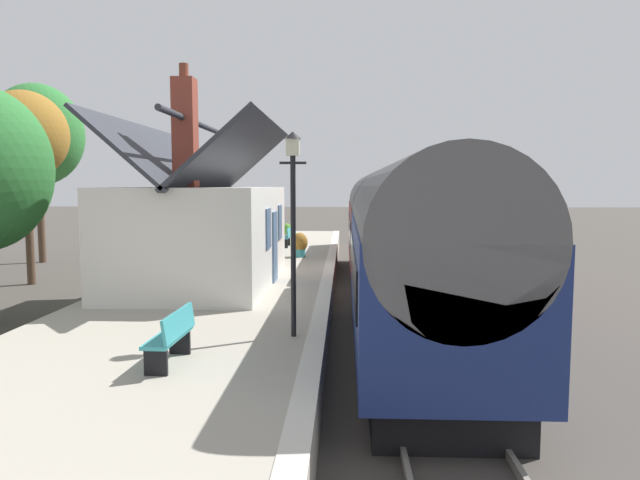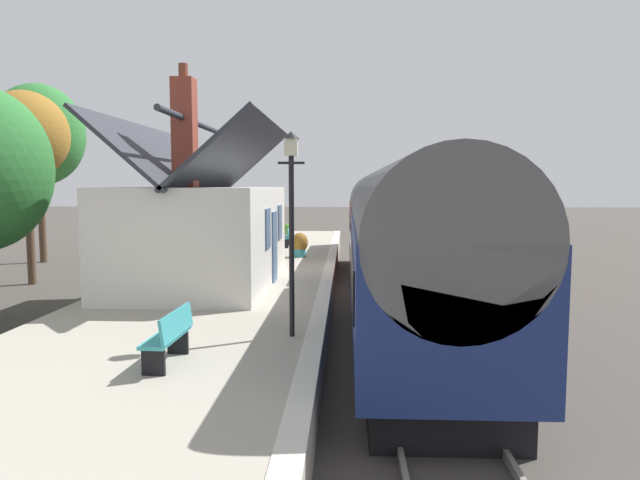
{
  "view_description": "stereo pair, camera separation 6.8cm",
  "coord_description": "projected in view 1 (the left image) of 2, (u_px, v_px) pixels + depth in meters",
  "views": [
    {
      "loc": [
        -20.02,
        0.64,
        3.74
      ],
      "look_at": [
        -0.42,
        1.5,
        1.86
      ],
      "focal_mm": 32.02,
      "sensor_mm": 36.0,
      "label": 1
    },
    {
      "loc": [
        -20.01,
        0.57,
        3.74
      ],
      "look_at": [
        -0.42,
        1.5,
        1.86
      ],
      "focal_mm": 32.02,
      "sensor_mm": 36.0,
      "label": 2
    }
  ],
  "objects": [
    {
      "name": "platform_edge_coping",
      "position": [
        330.0,
        267.0,
        20.2
      ],
      "size": [
        32.0,
        0.36,
        0.02
      ],
      "primitive_type": "cube",
      "color": "beige",
      "rests_on": "platform"
    },
    {
      "name": "planter_bench_left",
      "position": [
        256.0,
        241.0,
        27.05
      ],
      "size": [
        0.8,
        0.32,
        0.57
      ],
      "color": "teal",
      "rests_on": "platform"
    },
    {
      "name": "rail_near",
      "position": [
        409.0,
        290.0,
        20.16
      ],
      "size": [
        52.0,
        0.08,
        0.14
      ],
      "primitive_type": "cube",
      "color": "gray",
      "rests_on": "ground"
    },
    {
      "name": "planter_under_sign",
      "position": [
        287.0,
        231.0,
        30.8
      ],
      "size": [
        0.55,
        0.55,
        0.83
      ],
      "color": "gray",
      "rests_on": "platform"
    },
    {
      "name": "ground_plane",
      "position": [
        363.0,
        291.0,
        20.24
      ],
      "size": [
        160.0,
        160.0,
        0.0
      ],
      "primitive_type": "plane",
      "color": "#423D38"
    },
    {
      "name": "bench_platform_end",
      "position": [
        287.0,
        237.0,
        26.78
      ],
      "size": [
        1.4,
        0.43,
        0.88
      ],
      "color": "teal",
      "rests_on": "platform"
    },
    {
      "name": "station_building",
      "position": [
        203.0,
        231.0,
        16.6
      ],
      "size": [
        7.58,
        4.27,
        5.98
      ],
      "color": "silver",
      "rests_on": "platform"
    },
    {
      "name": "lamp_post_platform",
      "position": [
        293.0,
        196.0,
        10.67
      ],
      "size": [
        0.32,
        0.5,
        3.88
      ],
      "color": "black",
      "rests_on": "platform"
    },
    {
      "name": "tree_far_right",
      "position": [
        25.0,
        136.0,
        21.14
      ],
      "size": [
        3.38,
        3.06,
        7.25
      ],
      "color": "#4C3828",
      "rests_on": "ground"
    },
    {
      "name": "train",
      "position": [
        394.0,
        235.0,
        17.73
      ],
      "size": [
        21.17,
        2.73,
        4.32
      ],
      "color": "black",
      "rests_on": "ground"
    },
    {
      "name": "tree_far_left",
      "position": [
        37.0,
        135.0,
        27.29
      ],
      "size": [
        4.03,
        4.39,
        8.59
      ],
      "color": "#4C3828",
      "rests_on": "ground"
    },
    {
      "name": "bench_by_lamp",
      "position": [
        274.0,
        243.0,
        23.93
      ],
      "size": [
        1.41,
        0.45,
        0.88
      ],
      "color": "teal",
      "rests_on": "platform"
    },
    {
      "name": "planter_bench_right",
      "position": [
        300.0,
        244.0,
        22.99
      ],
      "size": [
        0.66,
        0.66,
        0.99
      ],
      "color": "teal",
      "rests_on": "platform"
    },
    {
      "name": "bench_near_building",
      "position": [
        172.0,
        335.0,
        9.16
      ],
      "size": [
        1.41,
        0.48,
        0.88
      ],
      "color": "teal",
      "rests_on": "platform"
    },
    {
      "name": "rail_far",
      "position": [
        368.0,
        289.0,
        20.22
      ],
      "size": [
        52.0,
        0.08,
        0.14
      ],
      "primitive_type": "cube",
      "color": "gray",
      "rests_on": "ground"
    },
    {
      "name": "platform",
      "position": [
        247.0,
        278.0,
        20.38
      ],
      "size": [
        32.0,
        6.27,
        0.86
      ],
      "primitive_type": "cube",
      "color": "#A39B8C",
      "rests_on": "ground"
    }
  ]
}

